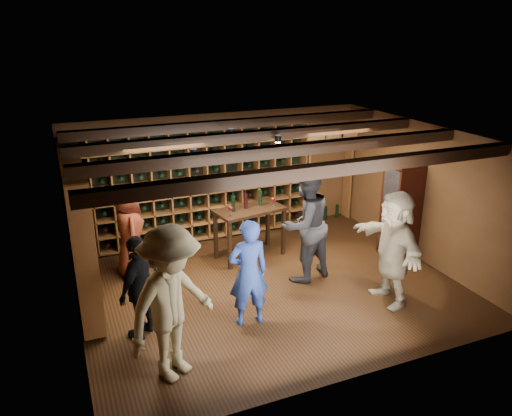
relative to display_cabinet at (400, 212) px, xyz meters
name	(u,v)px	position (x,y,z in m)	size (l,w,h in m)	color
ground	(270,286)	(-2.71, -0.20, -0.86)	(6.00, 6.00, 0.00)	black
room_shell	(270,143)	(-2.71, -0.15, 1.56)	(6.00, 6.00, 6.00)	brown
wine_rack_back	(197,185)	(-3.24, 2.13, 0.29)	(4.65, 0.30, 2.20)	brown
wine_rack_left	(79,230)	(-5.54, 0.62, 0.29)	(0.30, 2.65, 2.20)	brown
crate_shelf	(329,151)	(-0.31, 2.12, 0.71)	(1.20, 0.32, 2.07)	brown
display_cabinet	(400,212)	(0.00, 0.00, 0.00)	(0.55, 0.50, 1.75)	#36100A
man_blue_shirt	(248,273)	(-3.43, -1.07, -0.05)	(0.58, 0.38, 1.60)	navy
man_grey_suit	(305,224)	(-2.06, -0.15, 0.13)	(0.96, 0.75, 1.98)	black
guest_red_floral	(130,231)	(-4.73, 1.10, -0.05)	(0.79, 0.51, 1.62)	maroon
guest_woman_black	(140,286)	(-4.90, -0.76, -0.11)	(0.87, 0.36, 1.49)	black
guest_khaki	(172,304)	(-4.69, -1.78, 0.14)	(1.28, 0.74, 1.98)	gray
guest_beige	(393,248)	(-1.17, -1.32, 0.05)	(1.67, 0.53, 1.81)	gray
tasting_table	(250,215)	(-2.59, 1.00, -0.02)	(1.35, 0.84, 1.23)	black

